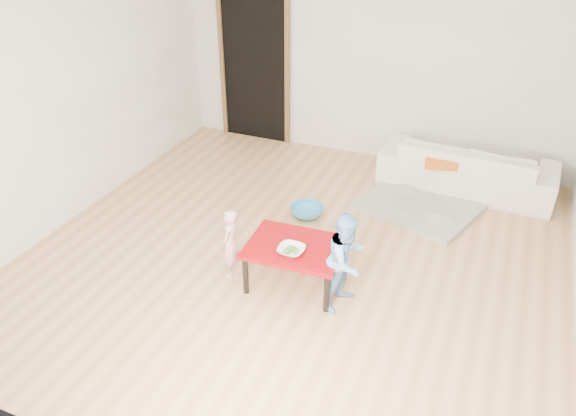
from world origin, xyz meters
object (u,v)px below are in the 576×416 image
Objects in this scene: basin at (307,211)px; red_table at (295,265)px; bowl at (291,250)px; child_pink at (230,244)px; child_blue at (347,261)px; sofa at (467,166)px.

red_table is at bearing -74.08° from basin.
bowl is 0.34× the size of child_pink.
child_blue reaches higher than basin.
bowl is at bearing 76.93° from child_pink.
sofa is at bearing 41.27° from basin.
red_table is at bearing 98.04° from child_blue.
child_blue reaches higher than bowl.
red_table is 0.27m from bowl.
basin is at bearing 44.19° from sofa.
sofa reaches higher than red_table.
bowl is at bearing -84.42° from red_table.
red_table is 2.30× the size of basin.
child_pink is at bearing -171.13° from red_table.
child_blue reaches higher than red_table.
sofa is 2.83m from bowl.
bowl reaches higher than basin.
basin is at bearing 104.98° from bowl.
basin is at bearing 50.51° from child_blue.
sofa reaches higher than bowl.
child_blue is at bearing 5.33° from bowl.
sofa is 2.35× the size of red_table.
child_pink is at bearing 107.64° from child_blue.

